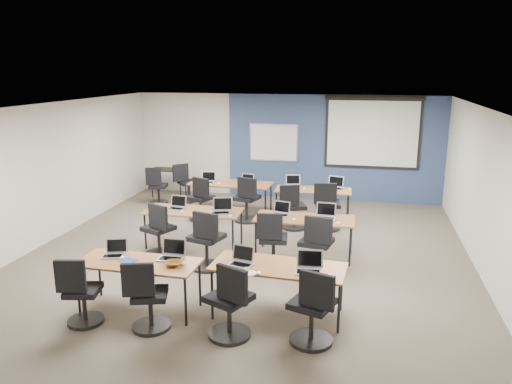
% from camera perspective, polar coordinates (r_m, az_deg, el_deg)
% --- Properties ---
extents(floor, '(8.00, 9.00, 0.02)m').
position_cam_1_polar(floor, '(9.18, -1.22, -7.40)').
color(floor, '#6B6354').
rests_on(floor, ground).
extents(ceiling, '(8.00, 9.00, 0.02)m').
position_cam_1_polar(ceiling, '(8.57, -1.31, 9.64)').
color(ceiling, white).
rests_on(ceiling, ground).
extents(wall_back, '(8.00, 0.04, 2.70)m').
position_cam_1_polar(wall_back, '(13.12, 3.38, 5.21)').
color(wall_back, beige).
rests_on(wall_back, ground).
extents(wall_front, '(8.00, 0.04, 2.70)m').
position_cam_1_polar(wall_front, '(4.75, -14.38, -11.38)').
color(wall_front, beige).
rests_on(wall_front, ground).
extents(wall_left, '(0.04, 9.00, 2.70)m').
position_cam_1_polar(wall_left, '(10.45, -23.11, 1.83)').
color(wall_left, beige).
rests_on(wall_left, ground).
extents(wall_right, '(0.04, 9.00, 2.70)m').
position_cam_1_polar(wall_right, '(8.77, 25.05, -0.53)').
color(wall_right, beige).
rests_on(wall_right, ground).
extents(blue_accent_panel, '(5.50, 0.04, 2.70)m').
position_cam_1_polar(blue_accent_panel, '(12.96, 8.85, 4.95)').
color(blue_accent_panel, '#3D5977').
rests_on(blue_accent_panel, wall_back).
extents(whiteboard, '(1.28, 0.03, 0.98)m').
position_cam_1_polar(whiteboard, '(13.08, 2.03, 5.64)').
color(whiteboard, silver).
rests_on(whiteboard, wall_back).
extents(projector_screen, '(2.40, 0.10, 1.82)m').
position_cam_1_polar(projector_screen, '(12.80, 13.19, 7.07)').
color(projector_screen, black).
rests_on(projector_screen, wall_back).
extents(training_table_front_left, '(1.70, 0.71, 0.73)m').
position_cam_1_polar(training_table_front_left, '(7.21, -13.27, -8.11)').
color(training_table_front_left, '#A96E43').
rests_on(training_table_front_left, floor).
extents(training_table_front_right, '(1.82, 0.76, 0.73)m').
position_cam_1_polar(training_table_front_right, '(6.90, 2.56, -8.75)').
color(training_table_front_right, '#98623A').
rests_on(training_table_front_right, floor).
extents(training_table_mid_left, '(1.83, 0.76, 0.73)m').
position_cam_1_polar(training_table_mid_left, '(9.53, -7.17, -2.34)').
color(training_table_mid_left, brown).
rests_on(training_table_mid_left, floor).
extents(training_table_mid_right, '(1.79, 0.74, 0.73)m').
position_cam_1_polar(training_table_mid_right, '(9.03, 5.57, -3.23)').
color(training_table_mid_right, brown).
rests_on(training_table_mid_right, floor).
extents(training_table_back_left, '(1.92, 0.80, 0.73)m').
position_cam_1_polar(training_table_back_left, '(11.71, -2.90, 0.84)').
color(training_table_back_left, '#98643E').
rests_on(training_table_back_left, floor).
extents(training_table_back_right, '(1.67, 0.70, 0.73)m').
position_cam_1_polar(training_table_back_right, '(11.14, 6.54, 0.05)').
color(training_table_back_right, brown).
rests_on(training_table_back_right, floor).
extents(laptop_0, '(0.30, 0.26, 0.23)m').
position_cam_1_polar(laptop_0, '(7.48, -15.87, -6.60)').
color(laptop_0, '#B8B8B9').
rests_on(laptop_0, training_table_front_left).
extents(mouse_0, '(0.07, 0.10, 0.03)m').
position_cam_1_polar(mouse_0, '(7.37, -15.08, -7.26)').
color(mouse_0, white).
rests_on(mouse_0, training_table_front_left).
extents(task_chair_0, '(0.49, 0.49, 0.97)m').
position_cam_1_polar(task_chair_0, '(7.15, -19.40, -11.24)').
color(task_chair_0, black).
rests_on(task_chair_0, floor).
extents(laptop_1, '(0.35, 0.29, 0.26)m').
position_cam_1_polar(laptop_1, '(7.21, -9.59, -6.98)').
color(laptop_1, '#AFB0B9').
rests_on(laptop_1, training_table_front_left).
extents(mouse_1, '(0.09, 0.11, 0.03)m').
position_cam_1_polar(mouse_1, '(6.99, -8.33, -8.06)').
color(mouse_1, white).
rests_on(mouse_1, training_table_front_left).
extents(task_chair_1, '(0.51, 0.50, 0.99)m').
position_cam_1_polar(task_chair_1, '(6.77, -12.30, -12.12)').
color(task_chair_1, black).
rests_on(task_chair_1, floor).
extents(laptop_2, '(0.32, 0.27, 0.24)m').
position_cam_1_polar(laptop_2, '(6.91, -1.64, -7.77)').
color(laptop_2, silver).
rests_on(laptop_2, training_table_front_right).
extents(mouse_2, '(0.08, 0.11, 0.03)m').
position_cam_1_polar(mouse_2, '(6.62, 0.31, -9.22)').
color(mouse_2, white).
rests_on(mouse_2, training_table_front_right).
extents(task_chair_2, '(0.60, 0.56, 1.03)m').
position_cam_1_polar(task_chair_2, '(6.44, -3.00, -13.01)').
color(task_chair_2, black).
rests_on(task_chair_2, floor).
extents(laptop_3, '(0.35, 0.30, 0.27)m').
position_cam_1_polar(laptop_3, '(6.71, 6.07, -8.47)').
color(laptop_3, '#ACACB1').
rests_on(laptop_3, training_table_front_right).
extents(mouse_3, '(0.08, 0.11, 0.03)m').
position_cam_1_polar(mouse_3, '(6.61, 8.42, -9.41)').
color(mouse_3, white).
rests_on(mouse_3, training_table_front_right).
extents(task_chair_3, '(0.57, 0.55, 1.03)m').
position_cam_1_polar(task_chair_3, '(6.34, 6.49, -13.58)').
color(task_chair_3, black).
rests_on(task_chair_3, floor).
extents(laptop_4, '(0.32, 0.27, 0.24)m').
position_cam_1_polar(laptop_4, '(9.66, -9.00, -1.54)').
color(laptop_4, silver).
rests_on(laptop_4, training_table_mid_left).
extents(mouse_4, '(0.08, 0.10, 0.03)m').
position_cam_1_polar(mouse_4, '(9.42, -8.39, -2.23)').
color(mouse_4, white).
rests_on(mouse_4, training_table_mid_left).
extents(task_chair_4, '(0.58, 0.54, 1.02)m').
position_cam_1_polar(task_chair_4, '(9.23, -11.06, -4.76)').
color(task_chair_4, black).
rests_on(task_chair_4, floor).
extents(laptop_5, '(0.36, 0.31, 0.27)m').
position_cam_1_polar(laptop_5, '(9.30, -3.97, -1.98)').
color(laptop_5, '#A5A5AD').
rests_on(laptop_5, training_table_mid_left).
extents(mouse_5, '(0.07, 0.10, 0.03)m').
position_cam_1_polar(mouse_5, '(9.07, -2.94, -2.74)').
color(mouse_5, white).
rests_on(mouse_5, training_table_mid_left).
extents(task_chair_5, '(0.59, 0.58, 1.05)m').
position_cam_1_polar(task_chair_5, '(8.54, -5.68, -6.01)').
color(task_chair_5, black).
rests_on(task_chair_5, floor).
extents(laptop_6, '(0.31, 0.27, 0.24)m').
position_cam_1_polar(laptop_6, '(9.16, 2.90, -2.26)').
color(laptop_6, '#A3A3A8').
rests_on(laptop_6, training_table_mid_right).
extents(mouse_6, '(0.08, 0.11, 0.03)m').
position_cam_1_polar(mouse_6, '(8.88, 4.38, -3.12)').
color(mouse_6, white).
rests_on(mouse_6, training_table_mid_right).
extents(task_chair_6, '(0.53, 0.53, 1.01)m').
position_cam_1_polar(task_chair_6, '(8.57, 1.90, -6.01)').
color(task_chair_6, black).
rests_on(task_chair_6, floor).
extents(laptop_7, '(0.35, 0.30, 0.27)m').
position_cam_1_polar(laptop_7, '(9.03, 7.96, -2.58)').
color(laptop_7, silver).
rests_on(laptop_7, training_table_mid_right).
extents(mouse_7, '(0.08, 0.11, 0.03)m').
position_cam_1_polar(mouse_7, '(8.76, 9.38, -3.52)').
color(mouse_7, white).
rests_on(mouse_7, training_table_mid_right).
extents(task_chair_7, '(0.57, 0.57, 1.04)m').
position_cam_1_polar(task_chair_7, '(8.37, 6.92, -6.50)').
color(task_chair_7, black).
rests_on(task_chair_7, floor).
extents(laptop_8, '(0.33, 0.28, 0.25)m').
position_cam_1_polar(laptop_8, '(11.78, -5.54, 1.39)').
color(laptop_8, '#AEAEB0').
rests_on(laptop_8, training_table_back_left).
extents(mouse_8, '(0.08, 0.10, 0.03)m').
position_cam_1_polar(mouse_8, '(11.65, -4.25, 1.02)').
color(mouse_8, white).
rests_on(mouse_8, training_table_back_left).
extents(task_chair_8, '(0.57, 0.54, 1.02)m').
position_cam_1_polar(task_chair_8, '(11.24, -6.33, -1.19)').
color(task_chair_8, black).
rests_on(task_chair_8, floor).
extents(laptop_9, '(0.30, 0.26, 0.23)m').
position_cam_1_polar(laptop_9, '(11.56, -1.04, 1.20)').
color(laptop_9, '#BEBEC0').
rests_on(laptop_9, training_table_back_left).
extents(mouse_9, '(0.10, 0.12, 0.04)m').
position_cam_1_polar(mouse_9, '(11.35, -0.15, 0.72)').
color(mouse_9, white).
rests_on(mouse_9, training_table_back_left).
extents(task_chair_9, '(0.58, 0.56, 1.04)m').
position_cam_1_polar(task_chair_9, '(11.08, -1.07, -1.27)').
color(task_chair_9, black).
rests_on(task_chair_9, floor).
extents(laptop_10, '(0.33, 0.28, 0.25)m').
position_cam_1_polar(laptop_10, '(11.39, 4.19, 0.98)').
color(laptop_10, '#B0B0B0').
rests_on(laptop_10, training_table_back_right).
extents(mouse_10, '(0.10, 0.12, 0.04)m').
position_cam_1_polar(mouse_10, '(11.13, 5.51, 0.39)').
color(mouse_10, white).
rests_on(mouse_10, training_table_back_right).
extents(task_chair_10, '(0.54, 0.51, 0.99)m').
position_cam_1_polar(task_chair_10, '(10.61, 4.24, -2.13)').
color(task_chair_10, black).
rests_on(task_chair_10, floor).
extents(laptop_11, '(0.35, 0.30, 0.27)m').
position_cam_1_polar(laptop_11, '(11.27, 9.10, 0.72)').
color(laptop_11, silver).
rests_on(laptop_11, training_table_back_right).
extents(mouse_11, '(0.08, 0.11, 0.04)m').
position_cam_1_polar(mouse_11, '(11.18, 10.66, 0.26)').
color(mouse_11, white).
rests_on(mouse_11, training_table_back_right).
extents(task_chair_11, '(0.58, 0.58, 1.05)m').
position_cam_1_polar(task_chair_11, '(10.64, 8.09, -2.02)').
color(task_chair_11, black).
rests_on(task_chair_11, floor).
extents(blue_mousepad, '(0.27, 0.25, 0.01)m').
position_cam_1_polar(blue_mousepad, '(7.26, -14.38, -7.62)').
color(blue_mousepad, navy).
rests_on(blue_mousepad, training_table_front_left).
extents(snack_bowl, '(0.29, 0.29, 0.06)m').
position_cam_1_polar(snack_bowl, '(6.96, -9.38, -8.06)').
color(snack_bowl, '#99522B').
rests_on(snack_bowl, training_table_front_left).
extents(snack_plate, '(0.20, 0.20, 0.01)m').
position_cam_1_polar(snack_plate, '(6.62, -0.71, -9.26)').
color(snack_plate, white).
rests_on(snack_plate, training_table_front_right).
extents(coffee_cup, '(0.07, 0.07, 0.06)m').
position_cam_1_polar(coffee_cup, '(6.60, -1.06, -9.03)').
color(coffee_cup, white).
rests_on(coffee_cup, snack_plate).
extents(utility_table, '(0.91, 0.51, 0.75)m').
position_cam_1_polar(utility_table, '(13.43, -9.97, 2.22)').
color(utility_table, black).
rests_on(utility_table, floor).
extents(spare_chair_a, '(0.61, 0.51, 0.99)m').
position_cam_1_polar(spare_chair_a, '(12.92, -7.94, 0.71)').
color(spare_chair_a, black).
rests_on(spare_chair_a, floor).
extents(spare_chair_b, '(0.47, 0.47, 0.96)m').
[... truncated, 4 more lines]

